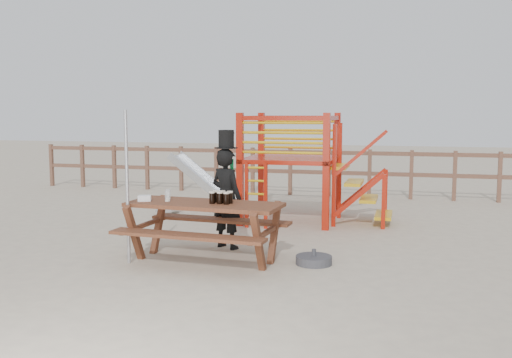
# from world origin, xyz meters

# --- Properties ---
(ground) EXTENTS (60.00, 60.00, 0.00)m
(ground) POSITION_xyz_m (0.00, 0.00, 0.00)
(ground) COLOR #C1B196
(ground) RESTS_ON ground
(back_fence) EXTENTS (15.09, 0.09, 1.20)m
(back_fence) POSITION_xyz_m (0.00, 7.00, 0.74)
(back_fence) COLOR brown
(back_fence) RESTS_ON ground
(playground_fort) EXTENTS (4.71, 1.84, 2.10)m
(playground_fort) POSITION_xyz_m (0.12, 3.58, 1.07)
(playground_fort) COLOR #AD1C0B
(playground_fort) RESTS_ON ground
(picnic_table) EXTENTS (2.27, 1.64, 0.84)m
(picnic_table) POSITION_xyz_m (-0.36, 0.20, 0.53)
(picnic_table) COLOR brown
(picnic_table) RESTS_ON ground
(man_with_hat) EXTENTS (0.67, 0.58, 1.84)m
(man_with_hat) POSITION_xyz_m (-0.30, 1.04, 0.82)
(man_with_hat) COLOR black
(man_with_hat) RESTS_ON ground
(metal_pole) EXTENTS (0.05, 0.05, 2.14)m
(metal_pole) POSITION_xyz_m (-1.35, -0.17, 1.07)
(metal_pole) COLOR #B2B2B7
(metal_pole) RESTS_ON ground
(parasol_base) EXTENTS (0.51, 0.51, 0.21)m
(parasol_base) POSITION_xyz_m (1.17, 0.43, 0.06)
(parasol_base) COLOR #3A3A3F
(parasol_base) RESTS_ON ground
(paper_bag) EXTENTS (0.22, 0.19, 0.08)m
(paper_bag) POSITION_xyz_m (-1.24, 0.13, 0.88)
(paper_bag) COLOR white
(paper_bag) RESTS_ON picnic_table
(stout_pints) EXTENTS (0.31, 0.21, 0.17)m
(stout_pints) POSITION_xyz_m (-0.11, 0.20, 0.93)
(stout_pints) COLOR black
(stout_pints) RESTS_ON picnic_table
(empty_glasses) EXTENTS (0.15, 0.27, 0.15)m
(empty_glasses) POSITION_xyz_m (-0.95, 0.28, 0.91)
(empty_glasses) COLOR silver
(empty_glasses) RESTS_ON picnic_table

